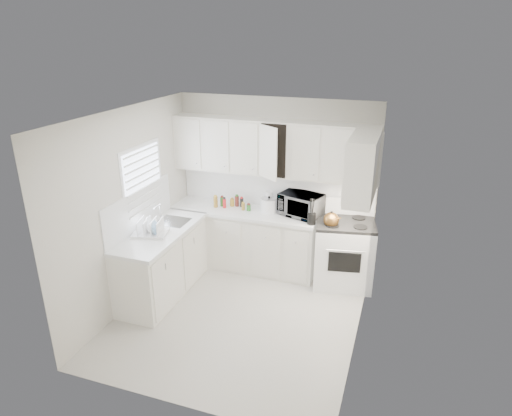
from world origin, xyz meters
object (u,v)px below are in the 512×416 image
at_px(stove, 344,245).
at_px(dish_rack, 150,226).
at_px(tea_kettle, 331,219).
at_px(rice_cooker, 269,204).
at_px(utensil_crock, 312,211).
at_px(microwave, 301,202).

bearing_deg(stove, dish_rack, -164.14).
bearing_deg(tea_kettle, rice_cooker, 178.85).
bearing_deg(tea_kettle, stove, 54.83).
height_order(rice_cooker, utensil_crock, utensil_crock).
xyz_separation_m(rice_cooker, dish_rack, (-1.24, -1.28, -0.00)).
bearing_deg(utensil_crock, microwave, 129.23).
bearing_deg(tea_kettle, utensil_crock, -165.43).
bearing_deg(dish_rack, microwave, 22.95).
xyz_separation_m(microwave, dish_rack, (-1.72, -1.30, -0.08)).
distance_m(stove, dish_rack, 2.71).
xyz_separation_m(stove, rice_cooker, (-1.15, 0.09, 0.45)).
height_order(stove, dish_rack, stove).
bearing_deg(tea_kettle, microwave, 165.10).
bearing_deg(utensil_crock, rice_cooker, 159.96).
relative_size(tea_kettle, utensil_crock, 0.69).
bearing_deg(dish_rack, stove, 12.44).
bearing_deg(microwave, stove, 8.52).
bearing_deg(stove, utensil_crock, -170.49).
height_order(microwave, rice_cooker, microwave).
bearing_deg(stove, microwave, 160.59).
height_order(stove, rice_cooker, stove).
bearing_deg(dish_rack, utensil_crock, 13.83).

